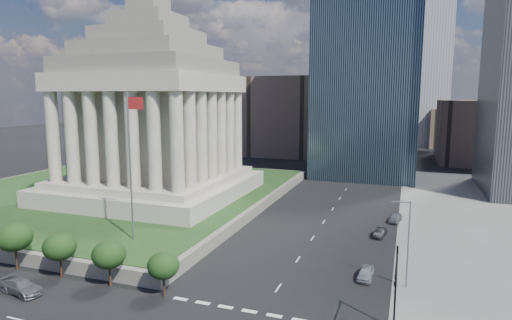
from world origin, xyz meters
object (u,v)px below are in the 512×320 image
at_px(parked_sedan_mid, 380,233).
at_px(parked_sedan_far, 395,218).
at_px(parked_sedan_near, 366,273).
at_px(war_memorial, 152,96).
at_px(street_lamp_north, 407,239).
at_px(flagpole, 131,158).
at_px(suv_grey, 21,287).
at_px(traffic_signal_ne, 396,283).

height_order(parked_sedan_mid, parked_sedan_far, parked_sedan_far).
bearing_deg(parked_sedan_near, war_memorial, 155.36).
relative_size(street_lamp_north, parked_sedan_near, 2.40).
distance_m(war_memorial, flagpole, 28.16).
relative_size(war_memorial, suv_grey, 7.26).
bearing_deg(parked_sedan_near, flagpole, -173.97).
bearing_deg(flagpole, traffic_signal_ne, -16.71).
height_order(traffic_signal_ne, suv_grey, traffic_signal_ne).
height_order(traffic_signal_ne, street_lamp_north, street_lamp_north).
height_order(suv_grey, parked_sedan_near, suv_grey).
distance_m(war_memorial, parked_sedan_near, 52.62).
height_order(traffic_signal_ne, parked_sedan_near, traffic_signal_ne).
bearing_deg(suv_grey, flagpole, -6.25).
xyz_separation_m(parked_sedan_near, parked_sedan_far, (2.50, 25.23, 0.04)).
height_order(street_lamp_north, suv_grey, street_lamp_north).
height_order(flagpole, traffic_signal_ne, flagpole).
height_order(war_memorial, flagpole, war_memorial).
bearing_deg(parked_sedan_near, traffic_signal_ne, -71.27).
relative_size(traffic_signal_ne, parked_sedan_mid, 2.03).
height_order(war_memorial, parked_sedan_near, war_memorial).
relative_size(flagpole, parked_sedan_near, 4.81).
relative_size(flagpole, parked_sedan_mid, 5.06).
height_order(street_lamp_north, parked_sedan_near, street_lamp_north).
relative_size(traffic_signal_ne, parked_sedan_near, 1.92).
distance_m(parked_sedan_mid, parked_sedan_far, 9.14).
bearing_deg(street_lamp_north, parked_sedan_near, 169.15).
distance_m(street_lamp_north, parked_sedan_mid, 18.23).
relative_size(parked_sedan_mid, parked_sedan_far, 0.89).
relative_size(war_memorial, parked_sedan_near, 9.37).
bearing_deg(parked_sedan_mid, street_lamp_north, -68.96).
distance_m(street_lamp_north, suv_grey, 42.62).
relative_size(war_memorial, parked_sedan_far, 8.84).
relative_size(traffic_signal_ne, parked_sedan_far, 1.81).
bearing_deg(parked_sedan_near, street_lamp_north, -8.21).
bearing_deg(parked_sedan_far, suv_grey, -124.30).
height_order(traffic_signal_ne, parked_sedan_far, traffic_signal_ne).
bearing_deg(street_lamp_north, traffic_signal_ne, -94.19).
bearing_deg(war_memorial, flagpole, -63.11).
xyz_separation_m(war_memorial, flagpole, (12.17, -24.00, -8.29)).
distance_m(suv_grey, parked_sedan_mid, 48.41).
distance_m(war_memorial, suv_grey, 44.58).
xyz_separation_m(war_memorial, parked_sedan_near, (43.00, -22.17, -20.69)).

